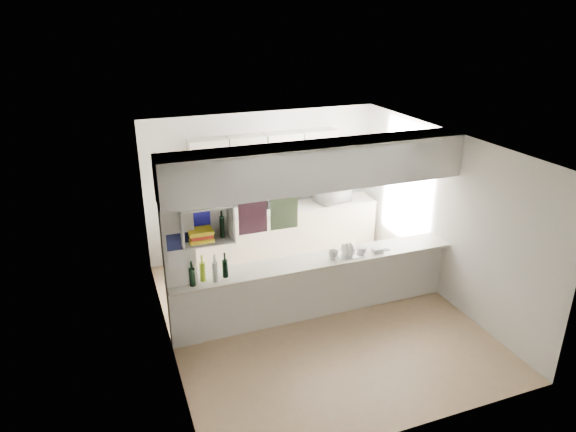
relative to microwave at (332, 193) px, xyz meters
name	(u,v)px	position (x,y,z in m)	size (l,w,h in m)	color
floor	(315,315)	(-1.22, -2.07, -1.09)	(4.80, 4.80, 0.00)	#A27E5E
ceiling	(319,143)	(-1.22, -2.07, 1.51)	(4.80, 4.80, 0.00)	white
wall_back	(263,184)	(-1.22, 0.33, 0.21)	(4.20, 4.20, 0.00)	silver
wall_left	(163,259)	(-3.32, -2.07, 0.21)	(4.80, 4.80, 0.00)	silver
wall_right	(443,215)	(0.88, -2.07, 0.21)	(4.80, 4.80, 0.00)	silver
servery_partition	(305,213)	(-1.39, -2.07, 0.57)	(4.20, 0.50, 2.60)	silver
cubby_shelf	(204,225)	(-2.79, -2.13, 0.62)	(0.65, 0.35, 0.50)	white
kitchen_run	(277,212)	(-1.06, 0.07, -0.26)	(3.60, 0.63, 2.24)	beige
microwave	(332,193)	(0.00, 0.00, 0.00)	(0.60, 0.41, 0.33)	white
bowl	(332,183)	(-0.01, -0.01, 0.20)	(0.25, 0.25, 0.06)	#100E9F
dish_rack	(350,250)	(-0.71, -2.11, -0.09)	(0.38, 0.29, 0.20)	silver
cup	(333,254)	(-0.98, -2.12, -0.10)	(0.14, 0.14, 0.11)	white
wine_bottles	(209,272)	(-2.77, -2.15, -0.03)	(0.53, 0.16, 0.38)	black
plastic_tubs	(368,250)	(-0.41, -2.10, -0.13)	(0.50, 0.23, 0.08)	silver
utensil_jar	(268,205)	(-1.22, 0.08, -0.10)	(0.09, 0.09, 0.13)	black
knife_block	(261,203)	(-1.34, 0.11, -0.06)	(0.10, 0.08, 0.20)	brown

